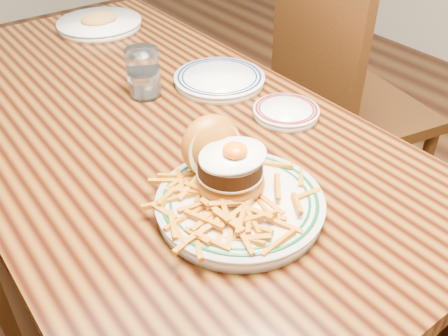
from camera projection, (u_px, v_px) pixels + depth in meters
floor at (163, 307)px, 1.68m from camera, size 6.00×6.00×0.00m
table at (145, 144)px, 1.29m from camera, size 0.85×1.60×0.75m
chair_right at (339, 102)px, 1.74m from camera, size 0.54×0.54×0.98m
main_plate at (235, 189)px, 0.93m from camera, size 0.32×0.33×0.15m
side_plate at (286, 111)px, 1.22m from camera, size 0.16×0.16×0.02m
rear_plate at (219, 79)px, 1.36m from camera, size 0.25×0.25×0.03m
water_glass at (144, 75)px, 1.28m from camera, size 0.08×0.08×0.13m
far_plate at (100, 23)px, 1.69m from camera, size 0.28×0.28×0.05m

